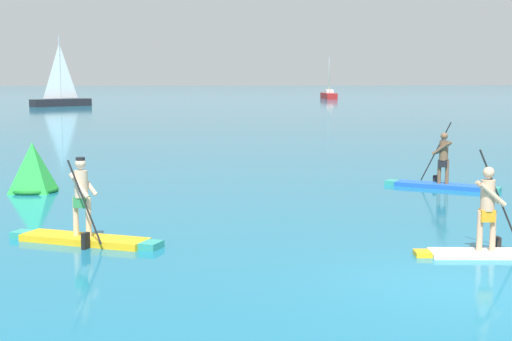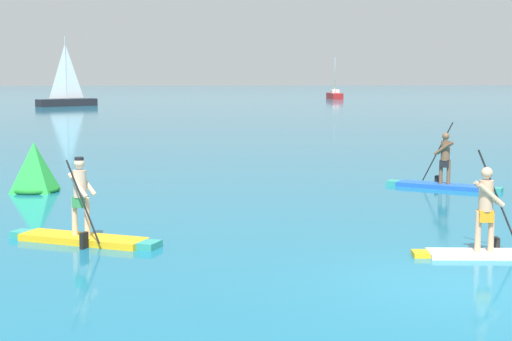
% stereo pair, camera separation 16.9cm
% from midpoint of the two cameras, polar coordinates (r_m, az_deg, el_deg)
% --- Properties ---
extents(ground, '(440.00, 440.00, 0.00)m').
position_cam_midpoint_polar(ground, '(12.47, 15.34, -8.45)').
color(ground, '#196B8C').
extents(paddleboarder_near_left, '(3.19, 1.78, 1.72)m').
position_cam_midpoint_polar(paddleboarder_near_left, '(15.30, -13.27, -4.30)').
color(paddleboarder_near_left, yellow).
rests_on(paddleboarder_near_left, ground).
extents(paddleboarder_mid_center, '(2.95, 0.92, 1.99)m').
position_cam_midpoint_polar(paddleboarder_mid_center, '(14.48, 17.26, -4.75)').
color(paddleboarder_mid_center, white).
rests_on(paddleboarder_mid_center, ground).
extents(paddleboarder_far_right, '(3.07, 2.23, 1.95)m').
position_cam_midpoint_polar(paddleboarder_far_right, '(22.78, 13.76, -0.56)').
color(paddleboarder_far_right, blue).
rests_on(paddleboarder_far_right, ground).
extents(race_marker_buoy, '(1.60, 1.60, 1.42)m').
position_cam_midpoint_polar(race_marker_buoy, '(22.28, -16.86, 0.06)').
color(race_marker_buoy, green).
rests_on(race_marker_buoy, ground).
extents(sailboat_left_horizon, '(6.15, 4.97, 7.35)m').
position_cam_midpoint_polar(sailboat_left_horizon, '(82.22, -14.73, 5.39)').
color(sailboat_left_horizon, black).
rests_on(sailboat_left_horizon, ground).
extents(sailboat_right_horizon, '(1.44, 5.54, 5.74)m').
position_cam_midpoint_polar(sailboat_right_horizon, '(104.51, 5.53, 5.88)').
color(sailboat_right_horizon, '#A51E1E').
rests_on(sailboat_right_horizon, ground).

